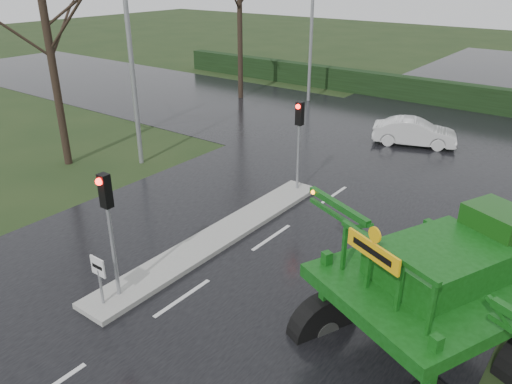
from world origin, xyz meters
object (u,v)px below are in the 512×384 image
Objects in this scene: crop_sprayer at (335,251)px; white_sedan at (413,145)px; traffic_signal_near at (108,210)px; traffic_signal_mid at (299,127)px; street_light_left_near at (132,21)px; keep_left_sign at (99,273)px; street_light_left_far at (317,2)px.

crop_sprayer is 1.89× the size of white_sedan.
crop_sprayer reaches higher than traffic_signal_near.
traffic_signal_near is at bearing 155.43° from white_sedan.
traffic_signal_mid is 0.35× the size of street_light_left_near.
traffic_signal_mid is 0.48× the size of crop_sprayer.
crop_sprayer is at bearing 26.06° from traffic_signal_near.
traffic_signal_near is at bearing 90.00° from keep_left_sign.
street_light_left_near is at bearing 119.27° from white_sedan.
keep_left_sign is at bearing -90.00° from traffic_signal_mid.
traffic_signal_near is 0.35× the size of street_light_left_near.
crop_sprayer is at bearing 30.53° from keep_left_sign.
crop_sprayer reaches higher than keep_left_sign.
street_light_left_far reaches higher than white_sedan.
crop_sprayer is at bearing -51.38° from traffic_signal_mid.
keep_left_sign is at bearing -72.22° from street_light_left_far.
keep_left_sign is 23.11m from street_light_left_far.
street_light_left_far is (-6.89, 12.51, 3.40)m from traffic_signal_mid.
crop_sprayer is at bearing -57.69° from street_light_left_far.
keep_left_sign is 17.14m from white_sedan.
keep_left_sign is 5.76m from crop_sprayer.
keep_left_sign is 0.18× the size of crop_sprayer.
street_light_left_near is at bearing -167.79° from traffic_signal_mid.
crop_sprayer is (11.78, -18.62, -3.90)m from street_light_left_far.
traffic_signal_mid is (0.00, 8.99, 1.53)m from keep_left_sign.
keep_left_sign is 0.38× the size of traffic_signal_near.
street_light_left_far is at bearing 42.61° from white_sedan.
traffic_signal_mid is (0.00, 8.50, 0.00)m from traffic_signal_near.
street_light_left_far is 1.37× the size of crop_sprayer.
crop_sprayer is (4.88, 2.88, 1.03)m from keep_left_sign.
street_light_left_far reaches higher than crop_sprayer.
white_sedan is (8.39, 9.54, -5.99)m from street_light_left_near.
white_sedan is at bearing 84.84° from traffic_signal_near.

